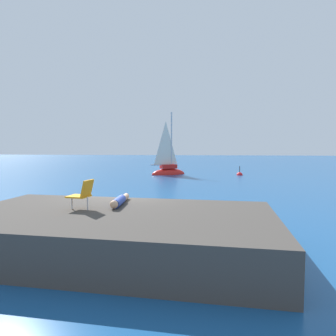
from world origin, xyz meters
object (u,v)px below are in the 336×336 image
Objects in this scene: beach_chair at (82,193)px; marker_buoy at (240,175)px; person_sunbather at (120,201)px; sailboat_near at (168,171)px.

beach_chair is 21.94m from marker_buoy.
beach_chair is at bearing 131.25° from person_sunbather.
marker_buoy is at bearing -30.43° from sailboat_near.
beach_chair is (0.03, -20.78, 1.11)m from sailboat_near.
beach_chair is at bearing -121.12° from sailboat_near.
beach_chair reaches higher than person_sunbather.
sailboat_near is at bearing -80.57° from beach_chair.
sailboat_near reaches higher than person_sunbather.
person_sunbather is at bearing -126.48° from beach_chair.
marker_buoy is at bearing -98.29° from beach_chair.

